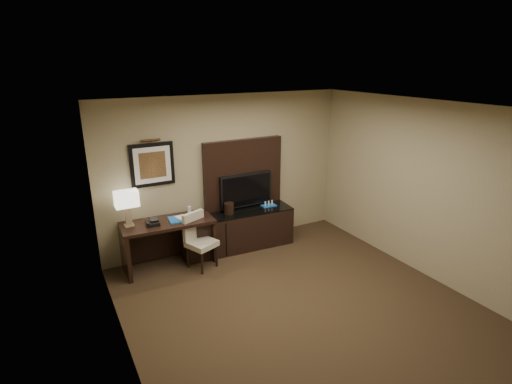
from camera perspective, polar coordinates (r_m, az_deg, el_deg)
floor at (r=5.67m, az=7.11°, el=-16.68°), size 4.50×5.00×0.01m
ceiling at (r=4.68m, az=8.42°, el=11.59°), size 4.50×5.00×0.01m
wall_back at (r=7.07m, az=-4.23°, el=2.85°), size 4.50×0.01×2.70m
wall_left at (r=4.21m, az=-18.32°, el=-9.29°), size 0.01×5.00×2.70m
wall_right at (r=6.54m, az=23.89°, el=-0.02°), size 0.01×5.00×2.70m
desk at (r=6.71m, az=-12.32°, el=-7.19°), size 1.48×0.70×0.78m
credenza at (r=7.17m, az=-2.71°, el=-5.42°), size 2.03×0.68×0.69m
tv_wall_panel at (r=7.17m, az=-1.83°, el=2.43°), size 1.50×0.12×1.30m
tv at (r=7.15m, az=-1.45°, el=0.31°), size 1.00×0.08×0.60m
artwork at (r=6.57m, az=-14.61°, el=3.79°), size 0.70×0.04×0.70m
picture_light at (r=6.45m, az=-14.80°, el=7.16°), size 0.04×0.04×0.30m
desk_chair at (r=6.54m, az=-7.76°, el=-7.25°), size 0.56×0.59×0.86m
table_lamp at (r=6.44m, az=-17.89°, el=-2.31°), size 0.37×0.25×0.56m
desk_phone at (r=6.44m, az=-14.53°, el=-4.21°), size 0.20×0.19×0.10m
blue_folder at (r=6.57m, az=-11.30°, el=-3.88°), size 0.26×0.33×0.02m
book at (r=6.55m, az=-11.17°, el=-2.97°), size 0.17×0.06×0.23m
water_bottle at (r=6.68m, az=-9.48°, el=-2.72°), size 0.06×0.06×0.16m
ice_bucket at (r=6.94m, az=-3.89°, el=-2.34°), size 0.20×0.20×0.20m
minibar_tray at (r=7.30m, az=1.82°, el=-1.66°), size 0.27×0.17×0.10m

